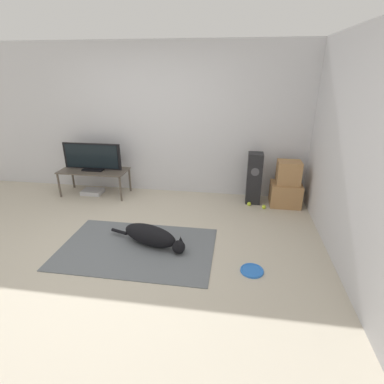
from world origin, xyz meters
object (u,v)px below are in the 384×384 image
object	(u,v)px
dog	(152,236)
tv	(92,157)
cardboard_box_lower	(285,194)
cardboard_box_upper	(289,173)
tv_stand	(94,172)
tennis_ball_near_speaker	(249,204)
floor_speaker	(254,178)
frisbee	(252,270)
tennis_ball_by_boxes	(264,207)
game_console	(93,192)

from	to	relation	value
dog	tv	bearing A→B (deg)	133.98
cardboard_box_lower	cardboard_box_upper	distance (m)	0.38
cardboard_box_lower	cardboard_box_upper	xyz separation A→B (m)	(0.01, -0.01, 0.38)
tv_stand	tennis_ball_near_speaker	size ratio (longest dim) A/B	17.98
floor_speaker	tv	world-z (taller)	tv
cardboard_box_upper	dog	bearing A→B (deg)	-140.04
dog	frisbee	world-z (taller)	dog
tennis_ball_by_boxes	tennis_ball_near_speaker	size ratio (longest dim) A/B	1.00
tv	game_console	size ratio (longest dim) A/B	2.87
cardboard_box_lower	tennis_ball_by_boxes	world-z (taller)	cardboard_box_lower
frisbee	dog	bearing A→B (deg)	164.80
game_console	tv_stand	bearing A→B (deg)	-2.85
cardboard_box_lower	tennis_ball_by_boxes	distance (m)	0.44
dog	frisbee	xyz separation A→B (m)	(1.25, -0.34, -0.13)
tv	tennis_ball_by_boxes	bearing A→B (deg)	-3.55
cardboard_box_lower	tv	distance (m)	3.36
dog	cardboard_box_lower	xyz separation A→B (m)	(1.84, 1.56, 0.05)
dog	floor_speaker	world-z (taller)	floor_speaker
floor_speaker	tv_stand	xyz separation A→B (m)	(-2.79, -0.06, -0.02)
cardboard_box_upper	floor_speaker	world-z (taller)	floor_speaker
tennis_ball_near_speaker	dog	bearing A→B (deg)	-131.38
frisbee	game_console	world-z (taller)	game_console
floor_speaker	tv	size ratio (longest dim) A/B	0.84
cardboard_box_lower	dog	bearing A→B (deg)	-139.70
tennis_ball_by_boxes	tennis_ball_near_speaker	xyz separation A→B (m)	(-0.24, 0.08, 0.00)
cardboard_box_upper	tv_stand	world-z (taller)	cardboard_box_upper
dog	cardboard_box_upper	size ratio (longest dim) A/B	2.85
cardboard_box_upper	tennis_ball_by_boxes	world-z (taller)	cardboard_box_upper
dog	floor_speaker	xyz separation A→B (m)	(1.32, 1.59, 0.29)
frisbee	game_console	distance (m)	3.38
frisbee	tv_stand	size ratio (longest dim) A/B	0.22
dog	tennis_ball_by_boxes	size ratio (longest dim) A/B	16.34
cardboard_box_lower	game_console	world-z (taller)	cardboard_box_lower
dog	tennis_ball_near_speaker	xyz separation A→B (m)	(1.26, 1.43, -0.11)
floor_speaker	tv_stand	bearing A→B (deg)	-178.73
tennis_ball_near_speaker	game_console	world-z (taller)	game_console
floor_speaker	tennis_ball_by_boxes	size ratio (longest dim) A/B	13.04
cardboard_box_lower	tennis_ball_near_speaker	xyz separation A→B (m)	(-0.58, -0.13, -0.16)
dog	tennis_ball_near_speaker	world-z (taller)	dog
dog	cardboard_box_upper	xyz separation A→B (m)	(1.85, 1.55, 0.43)
dog	floor_speaker	size ratio (longest dim) A/B	1.25
tv_stand	tennis_ball_by_boxes	world-z (taller)	tv_stand
frisbee	tv	distance (m)	3.38
frisbee	cardboard_box_lower	world-z (taller)	cardboard_box_lower
tv_stand	tennis_ball_near_speaker	bearing A→B (deg)	-2.10
floor_speaker	tv	xyz separation A→B (m)	(-2.79, -0.06, 0.26)
floor_speaker	tennis_ball_by_boxes	world-z (taller)	floor_speaker
cardboard_box_lower	cardboard_box_upper	size ratio (longest dim) A/B	1.29
tv	tennis_ball_near_speaker	bearing A→B (deg)	-2.16
tv_stand	tennis_ball_by_boxes	xyz separation A→B (m)	(2.97, -0.18, -0.38)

